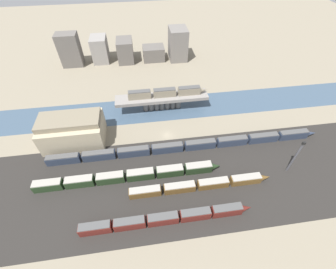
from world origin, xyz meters
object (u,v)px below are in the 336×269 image
(train_on_bridge, at_px, (167,92))
(signal_tower, at_px, (295,157))
(train_yard_mid, at_px, (200,185))
(train_yard_far, at_px, (129,176))
(train_yard_near, at_px, (166,218))
(warehouse_building, at_px, (73,130))
(train_yard_outer, at_px, (187,146))

(train_on_bridge, distance_m, signal_tower, 59.73)
(train_yard_mid, height_order, train_yard_far, train_yard_far)
(train_yard_near, distance_m, warehouse_building, 53.16)
(train_on_bridge, relative_size, train_yard_outer, 0.34)
(warehouse_building, bearing_deg, train_on_bridge, 21.26)
(train_on_bridge, bearing_deg, warehouse_building, -158.74)
(train_on_bridge, height_order, signal_tower, signal_tower)
(train_yard_near, xyz_separation_m, train_yard_far, (-11.35, 17.86, -0.11))
(train_on_bridge, bearing_deg, train_yard_outer, -80.92)
(train_yard_mid, bearing_deg, signal_tower, 4.53)
(train_yard_far, bearing_deg, train_yard_near, -57.58)
(warehouse_building, bearing_deg, train_yard_outer, -14.20)
(train_yard_mid, xyz_separation_m, warehouse_building, (-47.45, 30.38, 4.42))
(train_yard_far, xyz_separation_m, train_yard_outer, (24.04, 11.34, 0.04))
(train_on_bridge, relative_size, warehouse_building, 1.53)
(warehouse_building, bearing_deg, train_yard_far, -45.95)
(train_yard_far, bearing_deg, train_on_bridge, 63.58)
(train_on_bridge, distance_m, train_yard_outer, 29.36)
(train_yard_outer, bearing_deg, train_on_bridge, 99.08)
(train_yard_mid, relative_size, warehouse_building, 2.08)
(train_yard_near, bearing_deg, train_yard_outer, 66.51)
(train_on_bridge, xyz_separation_m, train_yard_far, (-19.56, -39.37, -7.54))
(train_yard_mid, bearing_deg, train_yard_outer, 93.33)
(train_on_bridge, distance_m, train_yard_near, 58.30)
(train_yard_far, xyz_separation_m, warehouse_building, (-22.32, 23.07, 4.20))
(train_on_bridge, relative_size, train_yard_far, 0.56)
(signal_tower, bearing_deg, train_yard_outer, 156.19)
(train_yard_far, bearing_deg, signal_tower, -4.33)
(train_yard_mid, bearing_deg, train_yard_near, -142.55)
(train_yard_near, height_order, train_yard_mid, train_yard_near)
(warehouse_building, distance_m, signal_tower, 86.88)
(train_yard_far, relative_size, warehouse_building, 2.76)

